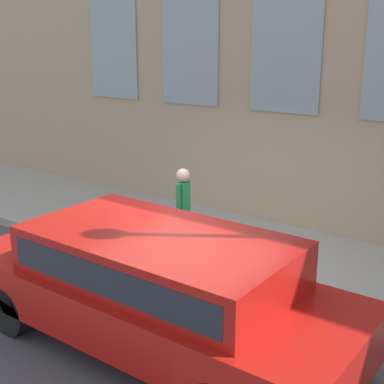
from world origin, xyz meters
name	(u,v)px	position (x,y,z in m)	size (l,w,h in m)	color
ground_plane	(185,286)	(0.00, 0.00, 0.00)	(80.00, 80.00, 0.00)	#47474C
sidewalk	(237,251)	(1.51, 0.00, 0.09)	(3.01, 60.00, 0.18)	#9E9B93
building_facade	(291,26)	(3.16, 0.00, 3.84)	(0.33, 40.00, 7.66)	tan
fire_hydrant	(201,245)	(0.40, -0.02, 0.55)	(0.35, 0.46, 0.73)	red
person	(183,202)	(0.79, 0.62, 1.03)	(0.34, 0.23, 1.42)	#232328
parked_truck_red_near	(154,281)	(-1.48, -0.67, 0.86)	(1.97, 5.14, 1.47)	black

